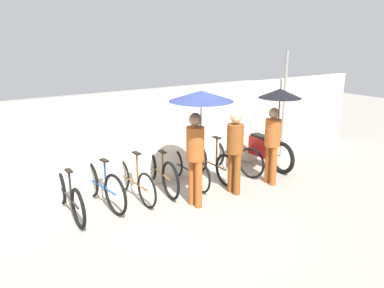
{
  "coord_description": "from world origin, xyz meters",
  "views": [
    {
      "loc": [
        -3.41,
        -4.88,
        3.0
      ],
      "look_at": [
        0.46,
        0.84,
        1.0
      ],
      "focal_mm": 35.0,
      "sensor_mm": 36.0,
      "label": 1
    }
  ],
  "objects_px": {
    "parked_bicycle_0": "(68,195)",
    "parked_bicycle_2": "(133,180)",
    "parked_bicycle_5": "(211,163)",
    "pedestrian_center": "(235,147)",
    "parked_bicycle_3": "(159,171)",
    "parked_bicycle_6": "(231,157)",
    "pedestrian_leading": "(199,115)",
    "parked_bicycle_4": "(187,168)",
    "parked_bicycle_1": "(101,185)",
    "pedestrian_trailing": "(277,114)",
    "motorcycle": "(261,148)"
  },
  "relations": [
    {
      "from": "parked_bicycle_5",
      "to": "parked_bicycle_4",
      "type": "bearing_deg",
      "value": 88.16
    },
    {
      "from": "parked_bicycle_0",
      "to": "parked_bicycle_1",
      "type": "distance_m",
      "value": 0.62
    },
    {
      "from": "parked_bicycle_6",
      "to": "pedestrian_trailing",
      "type": "distance_m",
      "value": 1.59
    },
    {
      "from": "pedestrian_trailing",
      "to": "parked_bicycle_0",
      "type": "bearing_deg",
      "value": -7.81
    },
    {
      "from": "parked_bicycle_2",
      "to": "pedestrian_leading",
      "type": "distance_m",
      "value": 1.88
    },
    {
      "from": "parked_bicycle_1",
      "to": "parked_bicycle_5",
      "type": "xyz_separation_m",
      "value": [
        2.47,
        -0.05,
        -0.03
      ]
    },
    {
      "from": "parked_bicycle_2",
      "to": "pedestrian_center",
      "type": "distance_m",
      "value": 2.05
    },
    {
      "from": "parked_bicycle_1",
      "to": "pedestrian_trailing",
      "type": "height_order",
      "value": "pedestrian_trailing"
    },
    {
      "from": "parked_bicycle_0",
      "to": "pedestrian_leading",
      "type": "height_order",
      "value": "pedestrian_leading"
    },
    {
      "from": "pedestrian_center",
      "to": "pedestrian_trailing",
      "type": "relative_size",
      "value": 0.81
    },
    {
      "from": "parked_bicycle_6",
      "to": "motorcycle",
      "type": "xyz_separation_m",
      "value": [
        0.93,
        -0.0,
        0.05
      ]
    },
    {
      "from": "parked_bicycle_3",
      "to": "pedestrian_leading",
      "type": "height_order",
      "value": "pedestrian_leading"
    },
    {
      "from": "parked_bicycle_6",
      "to": "pedestrian_leading",
      "type": "xyz_separation_m",
      "value": [
        -1.67,
        -1.1,
        1.35
      ]
    },
    {
      "from": "parked_bicycle_1",
      "to": "parked_bicycle_4",
      "type": "height_order",
      "value": "parked_bicycle_1"
    },
    {
      "from": "parked_bicycle_2",
      "to": "parked_bicycle_3",
      "type": "distance_m",
      "value": 0.63
    },
    {
      "from": "parked_bicycle_4",
      "to": "parked_bicycle_5",
      "type": "bearing_deg",
      "value": -91.09
    },
    {
      "from": "parked_bicycle_3",
      "to": "parked_bicycle_6",
      "type": "bearing_deg",
      "value": -85.28
    },
    {
      "from": "parked_bicycle_0",
      "to": "parked_bicycle_2",
      "type": "bearing_deg",
      "value": -88.97
    },
    {
      "from": "parked_bicycle_0",
      "to": "parked_bicycle_5",
      "type": "xyz_separation_m",
      "value": [
        3.08,
        0.0,
        0.0
      ]
    },
    {
      "from": "parked_bicycle_5",
      "to": "motorcycle",
      "type": "xyz_separation_m",
      "value": [
        1.55,
        0.07,
        0.05
      ]
    },
    {
      "from": "parked_bicycle_4",
      "to": "parked_bicycle_6",
      "type": "relative_size",
      "value": 0.96
    },
    {
      "from": "parked_bicycle_1",
      "to": "motorcycle",
      "type": "height_order",
      "value": "parked_bicycle_1"
    },
    {
      "from": "parked_bicycle_2",
      "to": "parked_bicycle_3",
      "type": "relative_size",
      "value": 0.93
    },
    {
      "from": "parked_bicycle_1",
      "to": "parked_bicycle_6",
      "type": "relative_size",
      "value": 1.0
    },
    {
      "from": "parked_bicycle_0",
      "to": "parked_bicycle_3",
      "type": "relative_size",
      "value": 0.98
    },
    {
      "from": "parked_bicycle_1",
      "to": "parked_bicycle_4",
      "type": "relative_size",
      "value": 1.04
    },
    {
      "from": "pedestrian_center",
      "to": "parked_bicycle_6",
      "type": "bearing_deg",
      "value": -129.37
    },
    {
      "from": "parked_bicycle_0",
      "to": "parked_bicycle_5",
      "type": "relative_size",
      "value": 1.04
    },
    {
      "from": "parked_bicycle_2",
      "to": "parked_bicycle_5",
      "type": "bearing_deg",
      "value": -92.38
    },
    {
      "from": "parked_bicycle_3",
      "to": "parked_bicycle_5",
      "type": "height_order",
      "value": "parked_bicycle_3"
    },
    {
      "from": "parked_bicycle_1",
      "to": "pedestrian_trailing",
      "type": "xyz_separation_m",
      "value": [
        3.31,
        -1.06,
        1.12
      ]
    },
    {
      "from": "parked_bicycle_0",
      "to": "pedestrian_center",
      "type": "distance_m",
      "value": 3.16
    },
    {
      "from": "parked_bicycle_3",
      "to": "motorcycle",
      "type": "distance_m",
      "value": 2.78
    },
    {
      "from": "parked_bicycle_3",
      "to": "pedestrian_center",
      "type": "distance_m",
      "value": 1.6
    },
    {
      "from": "pedestrian_center",
      "to": "parked_bicycle_2",
      "type": "bearing_deg",
      "value": -29.48
    },
    {
      "from": "parked_bicycle_3",
      "to": "parked_bicycle_4",
      "type": "height_order",
      "value": "parked_bicycle_3"
    },
    {
      "from": "parked_bicycle_1",
      "to": "pedestrian_center",
      "type": "relative_size",
      "value": 1.08
    },
    {
      "from": "parked_bicycle_2",
      "to": "parked_bicycle_1",
      "type": "bearing_deg",
      "value": 84.45
    },
    {
      "from": "parked_bicycle_2",
      "to": "pedestrian_trailing",
      "type": "xyz_separation_m",
      "value": [
        2.69,
        -1.02,
        1.15
      ]
    },
    {
      "from": "parked_bicycle_0",
      "to": "parked_bicycle_1",
      "type": "height_order",
      "value": "parked_bicycle_0"
    },
    {
      "from": "pedestrian_trailing",
      "to": "parked_bicycle_4",
      "type": "bearing_deg",
      "value": -28.88
    },
    {
      "from": "parked_bicycle_0",
      "to": "parked_bicycle_3",
      "type": "bearing_deg",
      "value": -86.09
    },
    {
      "from": "parked_bicycle_2",
      "to": "pedestrian_leading",
      "type": "height_order",
      "value": "pedestrian_leading"
    },
    {
      "from": "parked_bicycle_0",
      "to": "parked_bicycle_6",
      "type": "distance_m",
      "value": 3.7
    },
    {
      "from": "parked_bicycle_5",
      "to": "parked_bicycle_6",
      "type": "xyz_separation_m",
      "value": [
        0.61,
        0.07,
        0.0
      ]
    },
    {
      "from": "parked_bicycle_0",
      "to": "motorcycle",
      "type": "distance_m",
      "value": 4.63
    },
    {
      "from": "pedestrian_trailing",
      "to": "motorcycle",
      "type": "distance_m",
      "value": 1.69
    },
    {
      "from": "parked_bicycle_6",
      "to": "pedestrian_trailing",
      "type": "height_order",
      "value": "pedestrian_trailing"
    },
    {
      "from": "parked_bicycle_0",
      "to": "pedestrian_leading",
      "type": "xyz_separation_m",
      "value": [
        2.03,
        -1.03,
        1.35
      ]
    },
    {
      "from": "parked_bicycle_2",
      "to": "motorcycle",
      "type": "bearing_deg",
      "value": -91.1
    }
  ]
}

